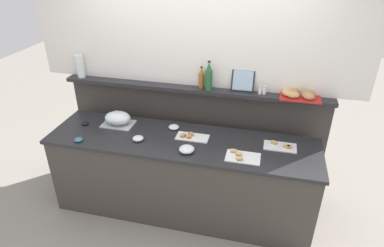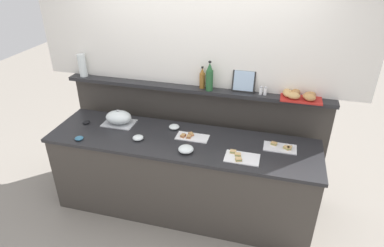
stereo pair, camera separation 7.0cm
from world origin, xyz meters
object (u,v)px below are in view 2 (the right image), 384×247
(sandwich_platter_front, at_px, (241,157))
(glass_bowl_large, at_px, (138,138))
(condiment_bowl_teal, at_px, (86,122))
(salt_shaker, at_px, (261,91))
(glass_bowl_medium, at_px, (174,127))
(vinegar_bottle_amber, at_px, (202,79))
(glass_bowl_small, at_px, (186,149))
(wine_bottle_green, at_px, (209,77))
(water_carafe, at_px, (82,65))
(condiment_bowl_red, at_px, (79,138))
(sandwich_platter_side, at_px, (191,137))
(pepper_shaker, at_px, (265,91))
(bread_basket, at_px, (299,96))
(sandwich_platter_rear, at_px, (281,147))
(serving_cloche, at_px, (119,118))
(framed_picture, at_px, (244,81))

(sandwich_platter_front, bearing_deg, glass_bowl_large, 176.70)
(condiment_bowl_teal, distance_m, salt_shaker, 1.91)
(glass_bowl_medium, relative_size, condiment_bowl_teal, 1.40)
(vinegar_bottle_amber, bearing_deg, glass_bowl_small, -89.07)
(glass_bowl_small, bearing_deg, wine_bottle_green, 83.22)
(glass_bowl_medium, distance_m, water_carafe, 1.30)
(condiment_bowl_red, relative_size, wine_bottle_green, 0.27)
(sandwich_platter_side, height_order, water_carafe, water_carafe)
(glass_bowl_large, distance_m, water_carafe, 1.17)
(glass_bowl_medium, relative_size, pepper_shaker, 1.30)
(bread_basket, bearing_deg, condiment_bowl_red, -161.02)
(glass_bowl_medium, height_order, wine_bottle_green, wine_bottle_green)
(glass_bowl_small, relative_size, condiment_bowl_red, 1.71)
(sandwich_platter_side, relative_size, vinegar_bottle_amber, 1.41)
(sandwich_platter_rear, xyz_separation_m, wine_bottle_green, (-0.79, 0.34, 0.52))
(pepper_shaker, bearing_deg, salt_shaker, 180.00)
(glass_bowl_medium, xyz_separation_m, condiment_bowl_red, (-0.86, -0.46, -0.01))
(glass_bowl_medium, xyz_separation_m, vinegar_bottle_amber, (0.23, 0.29, 0.47))
(sandwich_platter_front, height_order, serving_cloche, serving_cloche)
(vinegar_bottle_amber, height_order, bread_basket, vinegar_bottle_amber)
(serving_cloche, xyz_separation_m, salt_shaker, (1.47, 0.32, 0.35))
(sandwich_platter_side, xyz_separation_m, bread_basket, (1.01, 0.39, 0.41))
(serving_cloche, relative_size, bread_basket, 0.85)
(framed_picture, bearing_deg, sandwich_platter_side, -135.30)
(condiment_bowl_red, bearing_deg, glass_bowl_medium, 28.28)
(glass_bowl_medium, bearing_deg, condiment_bowl_red, -151.72)
(sandwich_platter_side, distance_m, serving_cloche, 0.85)
(serving_cloche, distance_m, salt_shaker, 1.54)
(sandwich_platter_rear, height_order, water_carafe, water_carafe)
(sandwich_platter_rear, height_order, glass_bowl_large, glass_bowl_large)
(serving_cloche, bearing_deg, salt_shaker, 12.26)
(vinegar_bottle_amber, xyz_separation_m, bread_basket, (1.00, -0.03, -0.07))
(sandwich_platter_rear, bearing_deg, glass_bowl_small, -161.17)
(vinegar_bottle_amber, bearing_deg, condiment_bowl_red, -145.58)
(sandwich_platter_side, xyz_separation_m, framed_picture, (0.44, 0.44, 0.49))
(serving_cloche, height_order, glass_bowl_large, serving_cloche)
(glass_bowl_large, relative_size, salt_shaker, 1.28)
(glass_bowl_large, height_order, glass_bowl_small, glass_bowl_small)
(serving_cloche, bearing_deg, pepper_shaker, 11.92)
(condiment_bowl_red, bearing_deg, glass_bowl_large, 14.97)
(sandwich_platter_rear, relative_size, glass_bowl_small, 2.12)
(serving_cloche, relative_size, framed_picture, 1.44)
(sandwich_platter_rear, bearing_deg, sandwich_platter_front, -142.43)
(sandwich_platter_front, distance_m, sandwich_platter_side, 0.59)
(glass_bowl_medium, distance_m, salt_shaker, 0.98)
(sandwich_platter_front, height_order, wine_bottle_green, wine_bottle_green)
(glass_bowl_medium, height_order, vinegar_bottle_amber, vinegar_bottle_amber)
(bread_basket, xyz_separation_m, water_carafe, (-2.41, 0.01, 0.09))
(condiment_bowl_teal, bearing_deg, water_carafe, 116.77)
(condiment_bowl_red, height_order, salt_shaker, salt_shaker)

